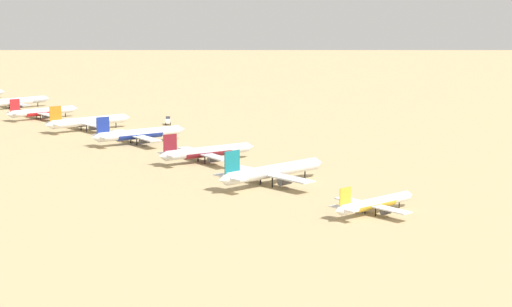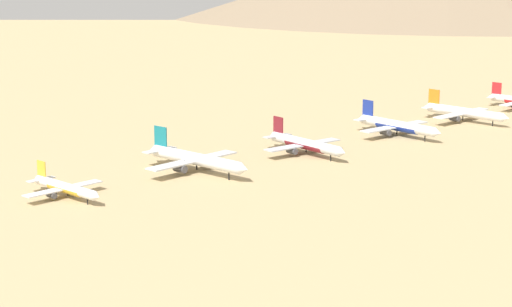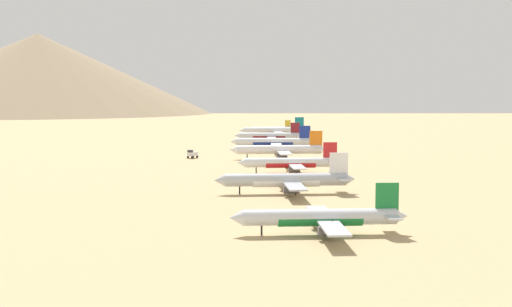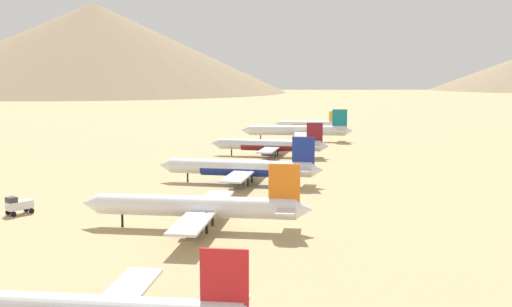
{
  "view_description": "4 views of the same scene",
  "coord_description": "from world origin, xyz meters",
  "px_view_note": "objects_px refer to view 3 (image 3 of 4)",
  "views": [
    {
      "loc": [
        -220.27,
        -351.93,
        65.56
      ],
      "look_at": [
        -1.83,
        -100.87,
        6.52
      ],
      "focal_mm": 65.58,
      "sensor_mm": 36.0,
      "label": 1
    },
    {
      "loc": [
        214.08,
        -333.61,
        75.22
      ],
      "look_at": [
        -5.63,
        -100.87,
        4.37
      ],
      "focal_mm": 65.1,
      "sensor_mm": 36.0,
      "label": 2
    },
    {
      "loc": [
        41.91,
        296.31,
        28.5
      ],
      "look_at": [
        15.36,
        37.22,
        3.96
      ],
      "focal_mm": 43.02,
      "sensor_mm": 36.0,
      "label": 3
    },
    {
      "loc": [
        -16.81,
        133.65,
        29.47
      ],
      "look_at": [
        -2.22,
        -44.0,
        5.31
      ],
      "focal_mm": 42.33,
      "sensor_mm": 36.0,
      "label": 4
    }
  ],
  "objects_px": {
    "parked_jet_6": "(287,180)",
    "parked_jet_7": "(321,218)",
    "parked_jet_1": "(274,131)",
    "parked_jet_5": "(291,163)",
    "parked_jet_3": "(274,142)",
    "parked_jet_4": "(280,150)",
    "parked_jet_2": "(270,136)",
    "service_truck": "(192,154)",
    "parked_jet_0": "(272,129)"
  },
  "relations": [
    {
      "from": "parked_jet_2",
      "to": "parked_jet_6",
      "type": "distance_m",
      "value": 197.37
    },
    {
      "from": "parked_jet_1",
      "to": "parked_jet_6",
      "type": "bearing_deg",
      "value": 83.28
    },
    {
      "from": "parked_jet_3",
      "to": "service_truck",
      "type": "xyz_separation_m",
      "value": [
        42.64,
        37.89,
        -2.2
      ]
    },
    {
      "from": "parked_jet_3",
      "to": "service_truck",
      "type": "relative_size",
      "value": 7.92
    },
    {
      "from": "parked_jet_2",
      "to": "parked_jet_1",
      "type": "bearing_deg",
      "value": -100.99
    },
    {
      "from": "parked_jet_3",
      "to": "parked_jet_6",
      "type": "height_order",
      "value": "parked_jet_3"
    },
    {
      "from": "parked_jet_0",
      "to": "parked_jet_7",
      "type": "xyz_separation_m",
      "value": [
        34.35,
        347.25,
        0.31
      ]
    },
    {
      "from": "parked_jet_3",
      "to": "parked_jet_7",
      "type": "height_order",
      "value": "parked_jet_3"
    },
    {
      "from": "parked_jet_0",
      "to": "parked_jet_6",
      "type": "bearing_deg",
      "value": 83.53
    },
    {
      "from": "parked_jet_1",
      "to": "parked_jet_7",
      "type": "height_order",
      "value": "parked_jet_1"
    },
    {
      "from": "parked_jet_7",
      "to": "parked_jet_1",
      "type": "bearing_deg",
      "value": -95.72
    },
    {
      "from": "parked_jet_3",
      "to": "parked_jet_4",
      "type": "bearing_deg",
      "value": 86.11
    },
    {
      "from": "parked_jet_6",
      "to": "service_truck",
      "type": "xyz_separation_m",
      "value": [
        27.66,
        -105.75,
        -1.91
      ]
    },
    {
      "from": "parked_jet_4",
      "to": "service_truck",
      "type": "relative_size",
      "value": 7.88
    },
    {
      "from": "parked_jet_0",
      "to": "service_truck",
      "type": "bearing_deg",
      "value": 72.05
    },
    {
      "from": "parked_jet_1",
      "to": "parked_jet_7",
      "type": "relative_size",
      "value": 1.29
    },
    {
      "from": "parked_jet_7",
      "to": "parked_jet_2",
      "type": "bearing_deg",
      "value": -94.71
    },
    {
      "from": "parked_jet_2",
      "to": "parked_jet_7",
      "type": "relative_size",
      "value": 1.14
    },
    {
      "from": "parked_jet_1",
      "to": "service_truck",
      "type": "distance_m",
      "value": 149.08
    },
    {
      "from": "parked_jet_3",
      "to": "parked_jet_7",
      "type": "bearing_deg",
      "value": 85.36
    },
    {
      "from": "parked_jet_0",
      "to": "parked_jet_6",
      "type": "height_order",
      "value": "parked_jet_6"
    },
    {
      "from": "parked_jet_2",
      "to": "parked_jet_5",
      "type": "distance_m",
      "value": 148.93
    },
    {
      "from": "parked_jet_2",
      "to": "parked_jet_7",
      "type": "distance_m",
      "value": 250.37
    },
    {
      "from": "parked_jet_4",
      "to": "service_truck",
      "type": "xyz_separation_m",
      "value": [
        39.46,
        -8.79,
        -2.23
      ]
    },
    {
      "from": "parked_jet_1",
      "to": "service_truck",
      "type": "bearing_deg",
      "value": 67.77
    },
    {
      "from": "parked_jet_7",
      "to": "service_truck",
      "type": "xyz_separation_m",
      "value": [
        26.66,
        -158.87,
        -1.48
      ]
    },
    {
      "from": "parked_jet_0",
      "to": "service_truck",
      "type": "xyz_separation_m",
      "value": [
        61.01,
        188.38,
        -1.17
      ]
    },
    {
      "from": "parked_jet_7",
      "to": "service_truck",
      "type": "distance_m",
      "value": 161.1
    },
    {
      "from": "parked_jet_4",
      "to": "parked_jet_6",
      "type": "xyz_separation_m",
      "value": [
        11.8,
        96.96,
        -0.32
      ]
    },
    {
      "from": "parked_jet_1",
      "to": "parked_jet_5",
      "type": "bearing_deg",
      "value": 84.25
    },
    {
      "from": "parked_jet_4",
      "to": "parked_jet_7",
      "type": "relative_size",
      "value": 1.2
    },
    {
      "from": "parked_jet_1",
      "to": "parked_jet_5",
      "type": "relative_size",
      "value": 1.21
    },
    {
      "from": "parked_jet_6",
      "to": "service_truck",
      "type": "bearing_deg",
      "value": -75.34
    },
    {
      "from": "parked_jet_6",
      "to": "parked_jet_7",
      "type": "xyz_separation_m",
      "value": [
        0.99,
        53.12,
        -0.43
      ]
    },
    {
      "from": "parked_jet_3",
      "to": "parked_jet_7",
      "type": "xyz_separation_m",
      "value": [
        15.97,
        196.76,
        -0.72
      ]
    },
    {
      "from": "parked_jet_3",
      "to": "parked_jet_6",
      "type": "relative_size",
      "value": 1.07
    },
    {
      "from": "parked_jet_5",
      "to": "parked_jet_1",
      "type": "bearing_deg",
      "value": -95.75
    },
    {
      "from": "parked_jet_5",
      "to": "parked_jet_6",
      "type": "height_order",
      "value": "parked_jet_6"
    },
    {
      "from": "parked_jet_7",
      "to": "service_truck",
      "type": "relative_size",
      "value": 6.58
    },
    {
      "from": "parked_jet_2",
      "to": "parked_jet_4",
      "type": "relative_size",
      "value": 0.95
    },
    {
      "from": "parked_jet_0",
      "to": "parked_jet_5",
      "type": "relative_size",
      "value": 0.86
    },
    {
      "from": "parked_jet_1",
      "to": "parked_jet_3",
      "type": "relative_size",
      "value": 1.07
    },
    {
      "from": "parked_jet_4",
      "to": "parked_jet_6",
      "type": "bearing_deg",
      "value": 83.06
    },
    {
      "from": "parked_jet_3",
      "to": "parked_jet_4",
      "type": "distance_m",
      "value": 46.78
    },
    {
      "from": "parked_jet_1",
      "to": "parked_jet_4",
      "type": "bearing_deg",
      "value": 83.42
    },
    {
      "from": "parked_jet_1",
      "to": "parked_jet_2",
      "type": "distance_m",
      "value": 48.21
    },
    {
      "from": "parked_jet_0",
      "to": "parked_jet_4",
      "type": "distance_m",
      "value": 198.34
    },
    {
      "from": "parked_jet_1",
      "to": "service_truck",
      "type": "xyz_separation_m",
      "value": [
        56.4,
        137.98,
        -2.57
      ]
    },
    {
      "from": "parked_jet_3",
      "to": "parked_jet_1",
      "type": "bearing_deg",
      "value": -97.83
    },
    {
      "from": "parked_jet_1",
      "to": "parked_jet_3",
      "type": "height_order",
      "value": "parked_jet_1"
    }
  ]
}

